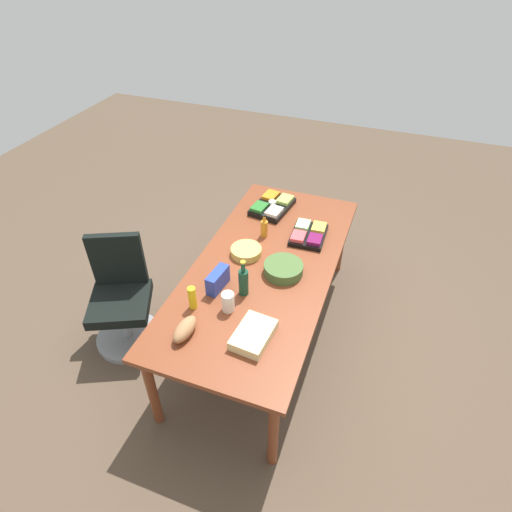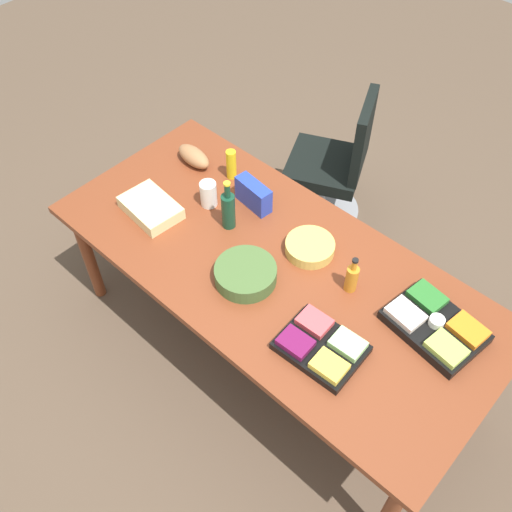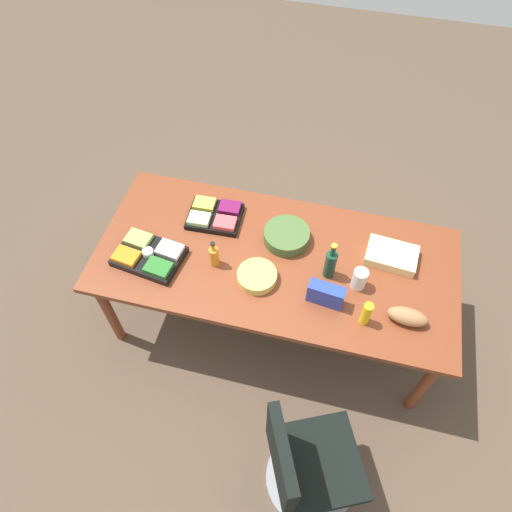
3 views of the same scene
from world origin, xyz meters
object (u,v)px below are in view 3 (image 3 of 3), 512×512
object	(u,v)px
bread_loaf	(408,317)
wine_bottle	(330,263)
conference_table	(275,264)
mustard_bottle	(366,314)
chip_bowl	(257,276)
mayo_jar	(359,279)
dressing_bottle	(214,256)
chip_bag_blue	(326,294)
office_chair	(306,468)
salad_bowl	(287,236)
veggie_tray	(149,255)
sheet_cake	(391,256)
fruit_platter	(215,215)

from	to	relation	value
bread_loaf	wine_bottle	distance (m)	0.55
conference_table	mustard_bottle	world-z (taller)	mustard_bottle
chip_bowl	mayo_jar	bearing A→B (deg)	9.73
dressing_bottle	chip_bag_blue	distance (m)	0.74
conference_table	wine_bottle	bearing A→B (deg)	-6.18
office_chair	mustard_bottle	distance (m)	0.94
salad_bowl	bread_loaf	xyz separation A→B (m)	(0.81, -0.42, 0.01)
office_chair	mustard_bottle	world-z (taller)	office_chair
veggie_tray	bread_loaf	bearing A→B (deg)	-1.97
office_chair	mayo_jar	size ratio (longest dim) A/B	6.65
sheet_cake	chip_bag_blue	distance (m)	0.55
veggie_tray	dressing_bottle	distance (m)	0.43
office_chair	wine_bottle	size ratio (longest dim) A/B	3.27
chip_bag_blue	mustard_bottle	bearing A→B (deg)	-18.52
mayo_jar	salad_bowl	world-z (taller)	mayo_jar
chip_bowl	mayo_jar	size ratio (longest dim) A/B	1.69
office_chair	chip_bowl	size ratio (longest dim) A/B	3.92
chip_bowl	mayo_jar	xyz separation A→B (m)	(0.62, 0.11, 0.04)
office_chair	salad_bowl	distance (m)	1.41
salad_bowl	sheet_cake	size ratio (longest dim) A/B	0.95
sheet_cake	chip_bag_blue	xyz separation A→B (m)	(-0.36, -0.42, 0.04)
wine_bottle	fruit_platter	size ratio (longest dim) A/B	0.81
chip_bowl	salad_bowl	world-z (taller)	salad_bowl
conference_table	sheet_cake	bearing A→B (deg)	13.79
sheet_cake	chip_bag_blue	bearing A→B (deg)	-131.23
veggie_tray	wine_bottle	bearing A→B (deg)	8.08
dressing_bottle	sheet_cake	distance (m)	1.14
fruit_platter	sheet_cake	xyz separation A→B (m)	(1.20, -0.05, 0.00)
dressing_bottle	salad_bowl	bearing A→B (deg)	36.39
salad_bowl	wine_bottle	distance (m)	0.38
veggie_tray	office_chair	bearing A→B (deg)	-36.34
chip_bag_blue	chip_bowl	bearing A→B (deg)	173.05
wine_bottle	sheet_cake	bearing A→B (deg)	30.00
dressing_bottle	office_chair	bearing A→B (deg)	-50.18
veggie_tray	fruit_platter	world-z (taller)	veggie_tray
salad_bowl	bread_loaf	world-z (taller)	bread_loaf
conference_table	chip_bag_blue	size ratio (longest dim) A/B	10.64
salad_bowl	fruit_platter	bearing A→B (deg)	172.95
fruit_platter	mustard_bottle	bearing A→B (deg)	-26.92
mustard_bottle	chip_bag_blue	world-z (taller)	mustard_bottle
mayo_jar	sheet_cake	xyz separation A→B (m)	(0.18, 0.26, -0.04)
conference_table	veggie_tray	bearing A→B (deg)	-165.81
chip_bag_blue	fruit_platter	bearing A→B (deg)	150.83
veggie_tray	salad_bowl	size ratio (longest dim) A/B	1.51
chip_bag_blue	salad_bowl	bearing A→B (deg)	128.57
mayo_jar	bread_loaf	xyz separation A→B (m)	(0.31, -0.18, -0.02)
fruit_platter	bread_loaf	bearing A→B (deg)	-20.15
dressing_bottle	wine_bottle	bearing A→B (deg)	7.53
mustard_bottle	sheet_cake	distance (m)	0.51
mayo_jar	mustard_bottle	xyz separation A→B (m)	(0.06, -0.24, 0.02)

